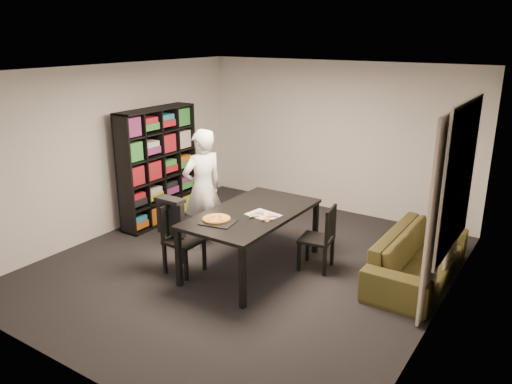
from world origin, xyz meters
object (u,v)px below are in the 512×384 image
Objects in this scene: dining_table at (252,217)px; sofa at (418,256)px; person at (203,189)px; baking_tray at (218,222)px; bookshelf at (158,166)px; chair_right at (323,234)px; pepperoni_pizza at (216,219)px; chair_left at (179,233)px.

dining_table reaches higher than sofa.
person reaches higher than baking_tray.
person is 4.40× the size of baking_tray.
bookshelf is at bearing -88.93° from person.
chair_right is 1.43m from baking_tray.
chair_right is 1.87m from person.
chair_right reaches higher than pepperoni_pizza.
pepperoni_pizza is (0.58, 0.07, 0.31)m from chair_left.
baking_tray is 1.14× the size of pepperoni_pizza.
sofa is at bearing -60.56° from chair_left.
bookshelf reaches higher than sofa.
chair_right is 0.50× the size of person.
bookshelf is 0.92× the size of sofa.
bookshelf is 2.38m from pepperoni_pizza.
sofa is (2.72, 1.52, -0.22)m from chair_left.
person is at bearing 167.01° from dining_table.
sofa is (2.13, 1.46, -0.53)m from pepperoni_pizza.
pepperoni_pizza is at bearing 66.45° from person.
bookshelf is 1.32m from person.
bookshelf reaches higher than chair_left.
baking_tray is (-0.93, -1.04, 0.31)m from chair_right.
bookshelf is at bearing 150.93° from baking_tray.
chair_right reaches higher than baking_tray.
chair_right is at bearing 112.21° from sofa.
baking_tray is at bearing -50.89° from chair_right.
pepperoni_pizza is at bearing -109.95° from dining_table.
person is 1.11m from pepperoni_pizza.
bookshelf reaches higher than baking_tray.
dining_table is 5.52× the size of pepperoni_pizza.
dining_table is 0.58m from baking_tray.
dining_table is at bearing -52.85° from chair_left.
person is at bearing 16.41° from chair_left.
person is (1.26, -0.40, -0.07)m from bookshelf.
chair_right is at bearing 45.01° from pepperoni_pizza.
sofa is at bearing 4.25° from bookshelf.
person is 0.86× the size of sofa.
dining_table is 0.55m from pepperoni_pizza.
sofa is (4.21, 0.31, -0.65)m from bookshelf.
bookshelf is 1.97m from chair_left.
chair_left is at bearing -65.00° from chair_right.
pepperoni_pizza is (-0.99, -0.99, 0.33)m from chair_right.
pepperoni_pizza is at bearing -53.91° from chair_right.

